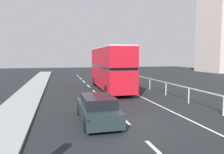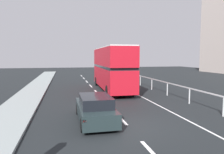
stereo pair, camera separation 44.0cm
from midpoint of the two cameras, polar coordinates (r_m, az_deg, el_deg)
ground_plane at (r=11.36m, az=3.46°, el=-12.68°), size 75.61×120.00×0.10m
lane_paint_markings at (r=19.96m, az=1.49°, el=-4.62°), size 3.62×46.00×0.01m
bridge_side_railing at (r=21.52m, az=11.32°, el=-1.43°), size 0.10×42.00×1.19m
double_decker_bus_red at (r=22.37m, az=-1.05°, el=2.56°), size 2.66×10.64×4.43m
hatchback_car_near at (r=11.71m, az=-4.96°, el=-8.39°), size 1.82×4.54×1.42m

